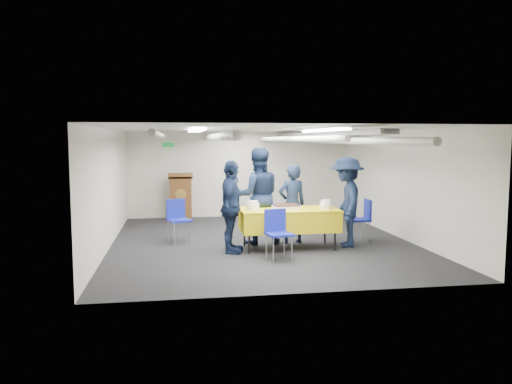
{
  "coord_description": "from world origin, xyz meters",
  "views": [
    {
      "loc": [
        -1.69,
        -9.93,
        2.09
      ],
      "look_at": [
        -0.14,
        -0.2,
        1.05
      ],
      "focal_mm": 35.0,
      "sensor_mm": 36.0,
      "label": 1
    }
  ],
  "objects_px": {
    "chair_left": "(178,216)",
    "sailor_a": "(292,204)",
    "serving_table": "(289,220)",
    "chair_near": "(277,229)",
    "sailor_b": "(258,196)",
    "sailor_d": "(347,202)",
    "sailor_c": "(231,207)",
    "chair_right": "(363,216)",
    "podium": "(181,197)",
    "sheet_cake": "(286,207)"
  },
  "relations": [
    {
      "from": "chair_near",
      "to": "chair_right",
      "type": "distance_m",
      "value": 2.36
    },
    {
      "from": "serving_table",
      "to": "sailor_b",
      "type": "xyz_separation_m",
      "value": [
        -0.52,
        0.56,
        0.41
      ]
    },
    {
      "from": "podium",
      "to": "sailor_b",
      "type": "relative_size",
      "value": 0.65
    },
    {
      "from": "sailor_c",
      "to": "sailor_d",
      "type": "bearing_deg",
      "value": -69.39
    },
    {
      "from": "sheet_cake",
      "to": "sailor_c",
      "type": "xyz_separation_m",
      "value": [
        -1.08,
        -0.21,
        0.04
      ]
    },
    {
      "from": "sailor_a",
      "to": "sailor_d",
      "type": "relative_size",
      "value": 0.9
    },
    {
      "from": "chair_left",
      "to": "sailor_d",
      "type": "height_order",
      "value": "sailor_d"
    },
    {
      "from": "chair_left",
      "to": "serving_table",
      "type": "bearing_deg",
      "value": -25.44
    },
    {
      "from": "sheet_cake",
      "to": "chair_left",
      "type": "distance_m",
      "value": 2.3
    },
    {
      "from": "sailor_c",
      "to": "chair_right",
      "type": "bearing_deg",
      "value": -62.2
    },
    {
      "from": "podium",
      "to": "chair_left",
      "type": "height_order",
      "value": "podium"
    },
    {
      "from": "chair_near",
      "to": "chair_left",
      "type": "relative_size",
      "value": 1.0
    },
    {
      "from": "sailor_b",
      "to": "sailor_c",
      "type": "bearing_deg",
      "value": 51.83
    },
    {
      "from": "chair_left",
      "to": "sailor_d",
      "type": "bearing_deg",
      "value": -16.8
    },
    {
      "from": "sheet_cake",
      "to": "sailor_c",
      "type": "distance_m",
      "value": 1.1
    },
    {
      "from": "podium",
      "to": "sailor_a",
      "type": "bearing_deg",
      "value": -56.08
    },
    {
      "from": "sheet_cake",
      "to": "chair_near",
      "type": "distance_m",
      "value": 0.9
    },
    {
      "from": "sheet_cake",
      "to": "chair_right",
      "type": "xyz_separation_m",
      "value": [
        1.7,
        0.41,
        -0.28
      ]
    },
    {
      "from": "chair_left",
      "to": "sailor_c",
      "type": "xyz_separation_m",
      "value": [
        0.97,
        -1.2,
        0.32
      ]
    },
    {
      "from": "sheet_cake",
      "to": "sailor_a",
      "type": "bearing_deg",
      "value": 64.22
    },
    {
      "from": "podium",
      "to": "sailor_c",
      "type": "height_order",
      "value": "sailor_c"
    },
    {
      "from": "podium",
      "to": "sailor_c",
      "type": "relative_size",
      "value": 0.73
    },
    {
      "from": "chair_near",
      "to": "chair_right",
      "type": "xyz_separation_m",
      "value": [
        2.03,
        1.2,
        0.0
      ]
    },
    {
      "from": "chair_right",
      "to": "sailor_c",
      "type": "bearing_deg",
      "value": -167.45
    },
    {
      "from": "sailor_a",
      "to": "sailor_c",
      "type": "distance_m",
      "value": 1.48
    },
    {
      "from": "sailor_c",
      "to": "chair_near",
      "type": "bearing_deg",
      "value": -112.28
    },
    {
      "from": "podium",
      "to": "sailor_c",
      "type": "xyz_separation_m",
      "value": [
        0.88,
        -3.94,
        0.24
      ]
    },
    {
      "from": "chair_right",
      "to": "sailor_b",
      "type": "bearing_deg",
      "value": 176.3
    },
    {
      "from": "podium",
      "to": "chair_right",
      "type": "xyz_separation_m",
      "value": [
        3.66,
        -3.33,
        -0.08
      ]
    },
    {
      "from": "sailor_a",
      "to": "sailor_b",
      "type": "height_order",
      "value": "sailor_b"
    },
    {
      "from": "chair_right",
      "to": "sailor_d",
      "type": "distance_m",
      "value": 0.73
    },
    {
      "from": "sailor_c",
      "to": "sailor_a",
      "type": "bearing_deg",
      "value": -47.19
    },
    {
      "from": "podium",
      "to": "sailor_d",
      "type": "xyz_separation_m",
      "value": [
        3.17,
        -3.73,
        0.27
      ]
    },
    {
      "from": "sailor_a",
      "to": "sailor_c",
      "type": "bearing_deg",
      "value": 18.62
    },
    {
      "from": "sailor_a",
      "to": "sheet_cake",
      "type": "bearing_deg",
      "value": 55.28
    },
    {
      "from": "sailor_b",
      "to": "sailor_d",
      "type": "distance_m",
      "value": 1.76
    },
    {
      "from": "chair_near",
      "to": "sailor_a",
      "type": "distance_m",
      "value": 1.4
    },
    {
      "from": "chair_near",
      "to": "sailor_d",
      "type": "bearing_deg",
      "value": 27.21
    },
    {
      "from": "sailor_d",
      "to": "sailor_b",
      "type": "bearing_deg",
      "value": -95.37
    },
    {
      "from": "sailor_c",
      "to": "sailor_d",
      "type": "relative_size",
      "value": 0.97
    },
    {
      "from": "chair_near",
      "to": "chair_left",
      "type": "bearing_deg",
      "value": 134.12
    },
    {
      "from": "serving_table",
      "to": "chair_near",
      "type": "distance_m",
      "value": 0.86
    },
    {
      "from": "podium",
      "to": "serving_table",
      "type": "bearing_deg",
      "value": -61.68
    },
    {
      "from": "serving_table",
      "to": "chair_near",
      "type": "xyz_separation_m",
      "value": [
        -0.39,
        -0.77,
        -0.03
      ]
    },
    {
      "from": "sailor_c",
      "to": "sailor_d",
      "type": "height_order",
      "value": "sailor_d"
    },
    {
      "from": "chair_right",
      "to": "serving_table",
      "type": "bearing_deg",
      "value": -165.61
    },
    {
      "from": "sheet_cake",
      "to": "chair_near",
      "type": "relative_size",
      "value": 0.58
    },
    {
      "from": "sheet_cake",
      "to": "sailor_b",
      "type": "height_order",
      "value": "sailor_b"
    },
    {
      "from": "chair_left",
      "to": "sailor_a",
      "type": "distance_m",
      "value": 2.35
    },
    {
      "from": "sailor_a",
      "to": "sailor_d",
      "type": "bearing_deg",
      "value": 145.54
    }
  ]
}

